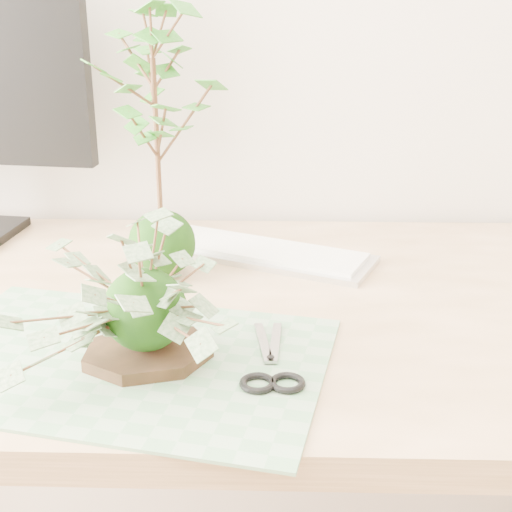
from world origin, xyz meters
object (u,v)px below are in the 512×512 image
(desk, at_px, (206,355))
(ivy_kokedama, at_px, (143,273))
(maple_kokedama, at_px, (154,77))
(keyboard, at_px, (249,250))

(desk, xyz_separation_m, ivy_kokedama, (-0.05, -0.18, 0.20))
(desk, distance_m, maple_kokedama, 0.40)
(ivy_kokedama, height_order, maple_kokedama, maple_kokedama)
(desk, bearing_deg, ivy_kokedama, -105.57)
(desk, relative_size, keyboard, 3.83)
(desk, height_order, keyboard, keyboard)
(desk, distance_m, keyboard, 0.21)
(desk, xyz_separation_m, maple_kokedama, (-0.07, 0.09, 0.38))
(keyboard, bearing_deg, desk, -83.78)
(ivy_kokedama, distance_m, maple_kokedama, 0.32)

